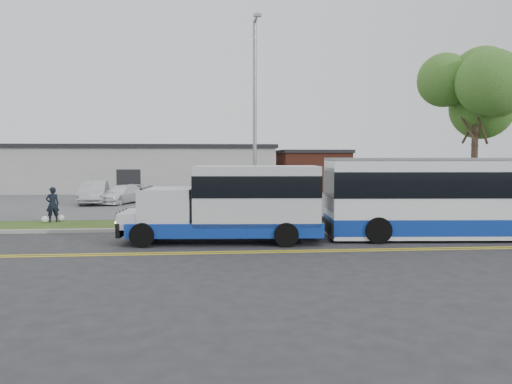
{
  "coord_description": "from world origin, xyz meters",
  "views": [
    {
      "loc": [
        0.93,
        -20.78,
        3.25
      ],
      "look_at": [
        3.03,
        2.51,
        1.6
      ],
      "focal_mm": 35.0,
      "sensor_mm": 36.0,
      "label": 1
    }
  ],
  "objects": [
    {
      "name": "grocery_bag_right",
      "position": [
        -6.42,
        4.25,
        0.26
      ],
      "size": [
        0.32,
        0.32,
        0.32
      ],
      "primitive_type": "sphere",
      "color": "white",
      "rests_on": "verge"
    },
    {
      "name": "shuttle_bus",
      "position": [
        1.9,
        -1.85,
        1.55
      ],
      "size": [
        7.74,
        3.0,
        2.91
      ],
      "rotation": [
        0.0,
        0.0,
        -0.07
      ],
      "color": "navy",
      "rests_on": "ground"
    },
    {
      "name": "streetlight_near",
      "position": [
        3.0,
        2.73,
        5.23
      ],
      "size": [
        0.35,
        1.53,
        9.5
      ],
      "color": "gray",
      "rests_on": "verge"
    },
    {
      "name": "transit_bus",
      "position": [
        11.3,
        -1.8,
        1.62
      ],
      "size": [
        11.74,
        3.53,
        3.21
      ],
      "rotation": [
        0.0,
        0.0,
        -0.08
      ],
      "color": "white",
      "rests_on": "ground"
    },
    {
      "name": "parking_lot",
      "position": [
        0.0,
        17.0,
        0.05
      ],
      "size": [
        80.0,
        25.0,
        0.1
      ],
      "primitive_type": "cube",
      "color": "#4C4C4F",
      "rests_on": "ground"
    },
    {
      "name": "brick_wing",
      "position": [
        10.5,
        26.0,
        1.96
      ],
      "size": [
        6.3,
        7.3,
        3.9
      ],
      "color": "brown",
      "rests_on": "ground"
    },
    {
      "name": "commercial_building",
      "position": [
        -6.0,
        27.0,
        2.18
      ],
      "size": [
        25.4,
        10.4,
        4.35
      ],
      "color": "#9E9E99",
      "rests_on": "ground"
    },
    {
      "name": "lane_line_north",
      "position": [
        0.0,
        -3.85,
        0.01
      ],
      "size": [
        70.0,
        0.12,
        0.01
      ],
      "primitive_type": "cube",
      "color": "gold",
      "rests_on": "ground"
    },
    {
      "name": "parked_car_b",
      "position": [
        -5.11,
        13.57,
        0.72
      ],
      "size": [
        3.38,
        4.6,
        1.24
      ],
      "primitive_type": "imported",
      "rotation": [
        0.0,
        0.0,
        -0.44
      ],
      "color": "white",
      "rests_on": "parking_lot"
    },
    {
      "name": "verge",
      "position": [
        0.0,
        2.9,
        0.05
      ],
      "size": [
        80.0,
        3.3,
        0.1
      ],
      "primitive_type": "cube",
      "color": "#334D19",
      "rests_on": "ground"
    },
    {
      "name": "tree_east",
      "position": [
        14.0,
        3.0,
        6.2
      ],
      "size": [
        5.2,
        5.2,
        8.33
      ],
      "color": "#32211B",
      "rests_on": "verge"
    },
    {
      "name": "grocery_bag_left",
      "position": [
        -7.02,
        3.75,
        0.26
      ],
      "size": [
        0.32,
        0.32,
        0.32
      ],
      "primitive_type": "sphere",
      "color": "white",
      "rests_on": "verge"
    },
    {
      "name": "pedestrian",
      "position": [
        -6.72,
        4.0,
        0.95
      ],
      "size": [
        0.74,
        0.66,
        1.7
      ],
      "primitive_type": "imported",
      "rotation": [
        0.0,
        0.0,
        3.64
      ],
      "color": "black",
      "rests_on": "verge"
    },
    {
      "name": "lane_line_south",
      "position": [
        0.0,
        -4.15,
        0.01
      ],
      "size": [
        70.0,
        0.12,
        0.01
      ],
      "primitive_type": "cube",
      "color": "gold",
      "rests_on": "ground"
    },
    {
      "name": "parked_car_a",
      "position": [
        -6.96,
        13.6,
        0.87
      ],
      "size": [
        2.13,
        4.81,
        1.54
      ],
      "primitive_type": "imported",
      "rotation": [
        0.0,
        0.0,
        0.11
      ],
      "color": "silver",
      "rests_on": "parking_lot"
    },
    {
      "name": "ground",
      "position": [
        0.0,
        0.0,
        0.0
      ],
      "size": [
        140.0,
        140.0,
        0.0
      ],
      "primitive_type": "plane",
      "color": "#28282B",
      "rests_on": "ground"
    },
    {
      "name": "curb",
      "position": [
        0.0,
        1.1,
        0.07
      ],
      "size": [
        80.0,
        0.3,
        0.15
      ],
      "primitive_type": "cube",
      "color": "#9E9B93",
      "rests_on": "ground"
    }
  ]
}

